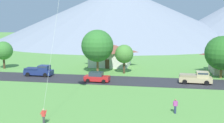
{
  "coord_description": "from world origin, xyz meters",
  "views": [
    {
      "loc": [
        6.31,
        -17.63,
        10.38
      ],
      "look_at": [
        1.08,
        11.54,
        5.94
      ],
      "focal_mm": 44.56,
      "sensor_mm": 36.0,
      "label": 1
    }
  ],
  "objects_px": {
    "house_leftmost": "(110,54)",
    "watcher_person": "(175,106)",
    "parked_car_red_mid_west": "(97,77)",
    "pickup_truck_navy_east_side": "(39,71)",
    "tree_near_right": "(222,53)",
    "tree_near_left": "(124,54)",
    "pickup_truck_sand_west_side": "(196,77)",
    "tree_center": "(3,51)",
    "tree_right_of_center": "(97,46)"
  },
  "relations": [
    {
      "from": "tree_center",
      "to": "pickup_truck_sand_west_side",
      "type": "bearing_deg",
      "value": -11.21
    },
    {
      "from": "parked_car_red_mid_west",
      "to": "watcher_person",
      "type": "height_order",
      "value": "parked_car_red_mid_west"
    },
    {
      "from": "tree_right_of_center",
      "to": "tree_near_right",
      "type": "height_order",
      "value": "tree_right_of_center"
    },
    {
      "from": "tree_near_right",
      "to": "parked_car_red_mid_west",
      "type": "relative_size",
      "value": 1.79
    },
    {
      "from": "tree_near_right",
      "to": "pickup_truck_navy_east_side",
      "type": "distance_m",
      "value": 33.39
    },
    {
      "from": "house_leftmost",
      "to": "tree_right_of_center",
      "type": "bearing_deg",
      "value": -96.17
    },
    {
      "from": "parked_car_red_mid_west",
      "to": "pickup_truck_navy_east_side",
      "type": "height_order",
      "value": "pickup_truck_navy_east_side"
    },
    {
      "from": "watcher_person",
      "to": "tree_right_of_center",
      "type": "bearing_deg",
      "value": 122.48
    },
    {
      "from": "tree_right_of_center",
      "to": "pickup_truck_sand_west_side",
      "type": "height_order",
      "value": "tree_right_of_center"
    },
    {
      "from": "pickup_truck_sand_west_side",
      "to": "watcher_person",
      "type": "distance_m",
      "value": 16.06
    },
    {
      "from": "house_leftmost",
      "to": "tree_center",
      "type": "relative_size",
      "value": 1.59
    },
    {
      "from": "watcher_person",
      "to": "pickup_truck_navy_east_side",
      "type": "bearing_deg",
      "value": 144.81
    },
    {
      "from": "pickup_truck_sand_west_side",
      "to": "tree_near_right",
      "type": "bearing_deg",
      "value": 48.74
    },
    {
      "from": "tree_center",
      "to": "tree_near_right",
      "type": "bearing_deg",
      "value": -2.74
    },
    {
      "from": "tree_near_right",
      "to": "watcher_person",
      "type": "relative_size",
      "value": 4.54
    },
    {
      "from": "tree_center",
      "to": "watcher_person",
      "type": "distance_m",
      "value": 42.13
    },
    {
      "from": "pickup_truck_sand_west_side",
      "to": "pickup_truck_navy_east_side",
      "type": "relative_size",
      "value": 1.02
    },
    {
      "from": "parked_car_red_mid_west",
      "to": "pickup_truck_navy_east_side",
      "type": "bearing_deg",
      "value": 165.26
    },
    {
      "from": "house_leftmost",
      "to": "pickup_truck_navy_east_side",
      "type": "bearing_deg",
      "value": -128.19
    },
    {
      "from": "tree_right_of_center",
      "to": "pickup_truck_navy_east_side",
      "type": "xyz_separation_m",
      "value": [
        -9.9,
        -5.18,
        -4.31
      ]
    },
    {
      "from": "tree_near_left",
      "to": "pickup_truck_navy_east_side",
      "type": "height_order",
      "value": "tree_near_left"
    },
    {
      "from": "tree_center",
      "to": "tree_near_right",
      "type": "relative_size",
      "value": 0.77
    },
    {
      "from": "parked_car_red_mid_west",
      "to": "watcher_person",
      "type": "relative_size",
      "value": 2.54
    },
    {
      "from": "pickup_truck_navy_east_side",
      "to": "watcher_person",
      "type": "height_order",
      "value": "pickup_truck_navy_east_side"
    },
    {
      "from": "tree_right_of_center",
      "to": "parked_car_red_mid_west",
      "type": "height_order",
      "value": "tree_right_of_center"
    },
    {
      "from": "tree_near_left",
      "to": "tree_right_of_center",
      "type": "distance_m",
      "value": 5.47
    },
    {
      "from": "tree_near_left",
      "to": "parked_car_red_mid_west",
      "type": "height_order",
      "value": "tree_near_left"
    },
    {
      "from": "parked_car_red_mid_west",
      "to": "pickup_truck_navy_east_side",
      "type": "relative_size",
      "value": 0.82
    },
    {
      "from": "tree_near_right",
      "to": "tree_right_of_center",
      "type": "bearing_deg",
      "value": 177.79
    },
    {
      "from": "parked_car_red_mid_west",
      "to": "tree_near_right",
      "type": "bearing_deg",
      "value": 19.13
    },
    {
      "from": "pickup_truck_sand_west_side",
      "to": "watcher_person",
      "type": "bearing_deg",
      "value": -104.57
    },
    {
      "from": "tree_near_left",
      "to": "pickup_truck_navy_east_side",
      "type": "relative_size",
      "value": 1.09
    },
    {
      "from": "parked_car_red_mid_west",
      "to": "watcher_person",
      "type": "xyz_separation_m",
      "value": [
        12.26,
        -13.81,
        0.01
      ]
    },
    {
      "from": "tree_near_right",
      "to": "tree_near_left",
      "type": "bearing_deg",
      "value": 176.07
    },
    {
      "from": "parked_car_red_mid_west",
      "to": "pickup_truck_sand_west_side",
      "type": "distance_m",
      "value": 16.39
    },
    {
      "from": "house_leftmost",
      "to": "parked_car_red_mid_west",
      "type": "bearing_deg",
      "value": -87.07
    },
    {
      "from": "tree_right_of_center",
      "to": "tree_near_right",
      "type": "bearing_deg",
      "value": -2.21
    },
    {
      "from": "parked_car_red_mid_west",
      "to": "watcher_person",
      "type": "distance_m",
      "value": 18.47
    },
    {
      "from": "tree_center",
      "to": "pickup_truck_sand_west_side",
      "type": "xyz_separation_m",
      "value": [
        39.03,
        -7.73,
        -2.81
      ]
    },
    {
      "from": "tree_near_right",
      "to": "watcher_person",
      "type": "height_order",
      "value": "tree_near_right"
    },
    {
      "from": "tree_near_left",
      "to": "pickup_truck_sand_west_side",
      "type": "height_order",
      "value": "tree_near_left"
    },
    {
      "from": "tree_near_right",
      "to": "watcher_person",
      "type": "bearing_deg",
      "value": -112.98
    },
    {
      "from": "house_leftmost",
      "to": "pickup_truck_sand_west_side",
      "type": "xyz_separation_m",
      "value": [
        17.16,
        -15.1,
        -1.58
      ]
    },
    {
      "from": "house_leftmost",
      "to": "tree_near_right",
      "type": "xyz_separation_m",
      "value": [
        22.1,
        -9.47,
        1.91
      ]
    },
    {
      "from": "pickup_truck_sand_west_side",
      "to": "house_leftmost",
      "type": "bearing_deg",
      "value": 138.65
    },
    {
      "from": "tree_near_left",
      "to": "pickup_truck_sand_west_side",
      "type": "relative_size",
      "value": 1.07
    },
    {
      "from": "tree_near_left",
      "to": "tree_center",
      "type": "distance_m",
      "value": 26.19
    },
    {
      "from": "house_leftmost",
      "to": "watcher_person",
      "type": "bearing_deg",
      "value": -66.82
    },
    {
      "from": "tree_right_of_center",
      "to": "house_leftmost",
      "type": "bearing_deg",
      "value": 83.83
    },
    {
      "from": "tree_center",
      "to": "house_leftmost",
      "type": "bearing_deg",
      "value": 18.62
    }
  ]
}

